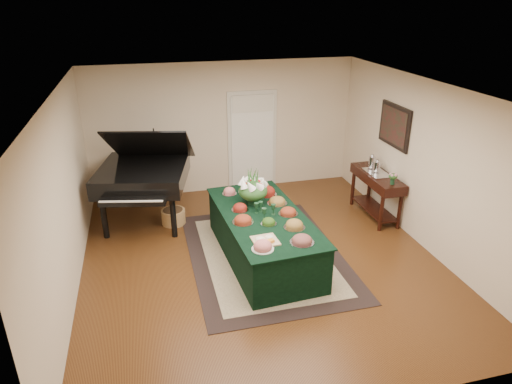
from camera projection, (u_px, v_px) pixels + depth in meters
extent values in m
plane|color=black|center=(261.00, 259.00, 7.30)|extent=(6.00, 6.00, 0.00)
cube|color=black|center=(265.00, 254.00, 7.42)|extent=(2.39, 3.34, 0.01)
cube|color=beige|center=(265.00, 254.00, 7.42)|extent=(1.91, 2.86, 0.01)
cube|color=silver|center=(252.00, 140.00, 9.66)|extent=(1.05, 0.04, 2.10)
cube|color=white|center=(252.00, 143.00, 9.66)|extent=(0.90, 0.06, 2.00)
cube|color=black|center=(263.00, 237.00, 7.21)|extent=(1.33, 2.60, 0.75)
cube|color=black|center=(263.00, 215.00, 7.06)|extent=(1.39, 2.67, 0.02)
cylinder|color=silver|center=(240.00, 210.00, 7.21)|extent=(0.27, 0.27, 0.01)
ellipsoid|color=maroon|center=(240.00, 207.00, 7.19)|extent=(0.22, 0.22, 0.08)
cylinder|color=silver|center=(229.00, 194.00, 7.79)|extent=(0.25, 0.25, 0.01)
ellipsoid|color=#E37471|center=(229.00, 191.00, 7.77)|extent=(0.20, 0.20, 0.08)
cylinder|color=silver|center=(263.00, 188.00, 8.00)|extent=(0.26, 0.26, 0.01)
ellipsoid|color=#C77C47|center=(263.00, 186.00, 7.98)|extent=(0.22, 0.22, 0.09)
cylinder|color=silver|center=(277.00, 203.00, 7.43)|extent=(0.33, 0.33, 0.01)
ellipsoid|color=olive|center=(277.00, 201.00, 7.42)|extent=(0.27, 0.27, 0.08)
cylinder|color=silver|center=(288.00, 214.00, 7.08)|extent=(0.30, 0.30, 0.01)
ellipsoid|color=maroon|center=(288.00, 211.00, 7.07)|extent=(0.25, 0.25, 0.07)
cylinder|color=silver|center=(294.00, 227.00, 6.67)|extent=(0.32, 0.32, 0.01)
ellipsoid|color=olive|center=(294.00, 224.00, 6.65)|extent=(0.26, 0.26, 0.09)
cylinder|color=silver|center=(243.00, 222.00, 6.82)|extent=(0.32, 0.32, 0.01)
ellipsoid|color=maroon|center=(243.00, 219.00, 6.81)|extent=(0.27, 0.27, 0.08)
cylinder|color=silver|center=(302.00, 242.00, 6.27)|extent=(0.34, 0.34, 0.01)
ellipsoid|color=brown|center=(302.00, 239.00, 6.25)|extent=(0.28, 0.28, 0.08)
cylinder|color=silver|center=(269.00, 224.00, 6.77)|extent=(0.24, 0.24, 0.01)
ellipsoid|color=#2A5415|center=(269.00, 221.00, 6.76)|extent=(0.20, 0.20, 0.07)
cylinder|color=silver|center=(267.00, 195.00, 7.76)|extent=(0.33, 0.33, 0.01)
ellipsoid|color=maroon|center=(267.00, 191.00, 7.73)|extent=(0.27, 0.27, 0.11)
cylinder|color=silver|center=(246.00, 192.00, 7.86)|extent=(0.27, 0.27, 0.01)
ellipsoid|color=#B29047|center=(246.00, 189.00, 7.84)|extent=(0.22, 0.22, 0.09)
cylinder|color=beige|center=(263.00, 249.00, 6.10)|extent=(0.30, 0.30, 0.01)
ellipsoid|color=#E37471|center=(263.00, 246.00, 6.08)|extent=(0.25, 0.25, 0.09)
cube|color=tan|center=(265.00, 241.00, 6.30)|extent=(0.37, 0.37, 0.02)
ellipsoid|color=beige|center=(260.00, 237.00, 6.30)|extent=(0.14, 0.14, 0.08)
ellipsoid|color=beige|center=(269.00, 235.00, 6.36)|extent=(0.12, 0.12, 0.07)
cube|color=orange|center=(271.00, 241.00, 6.23)|extent=(0.11, 0.10, 0.05)
cylinder|color=#15351E|center=(253.00, 198.00, 7.40)|extent=(0.18, 0.18, 0.18)
ellipsoid|color=#295622|center=(253.00, 191.00, 7.35)|extent=(0.47, 0.47, 0.30)
cylinder|color=black|center=(104.00, 218.00, 7.81)|extent=(0.10, 0.10, 0.75)
cylinder|color=black|center=(173.00, 217.00, 7.84)|extent=(0.10, 0.10, 0.75)
cylinder|color=black|center=(153.00, 187.00, 9.06)|extent=(0.10, 0.10, 0.75)
cube|color=black|center=(143.00, 175.00, 8.20)|extent=(1.82, 1.90, 0.32)
cube|color=black|center=(133.00, 201.00, 7.41)|extent=(1.10, 0.45, 0.10)
cube|color=black|center=(150.00, 145.00, 8.14)|extent=(1.67, 1.46, 0.83)
cylinder|color=olive|center=(173.00, 217.00, 8.39)|extent=(0.44, 0.44, 0.27)
cylinder|color=black|center=(381.00, 214.00, 8.05)|extent=(0.07, 0.07, 0.68)
cylinder|color=black|center=(399.00, 211.00, 8.13)|extent=(0.07, 0.07, 0.68)
cylinder|color=black|center=(353.00, 189.00, 9.08)|extent=(0.07, 0.07, 0.68)
cylinder|color=black|center=(369.00, 187.00, 9.16)|extent=(0.07, 0.07, 0.68)
cube|color=black|center=(377.00, 178.00, 8.43)|extent=(0.45, 1.36, 0.18)
cube|color=black|center=(374.00, 208.00, 8.68)|extent=(0.38, 1.20, 0.03)
cube|color=silver|center=(377.00, 173.00, 8.43)|extent=(0.34, 0.58, 0.02)
cylinder|color=#15351E|center=(392.00, 181.00, 7.92)|extent=(0.07, 0.07, 0.11)
ellipsoid|color=pink|center=(393.00, 176.00, 7.88)|extent=(0.17, 0.17, 0.11)
cube|color=black|center=(395.00, 126.00, 8.09)|extent=(0.04, 0.95, 0.75)
cube|color=#4C1419|center=(393.00, 126.00, 8.09)|extent=(0.01, 0.82, 0.62)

